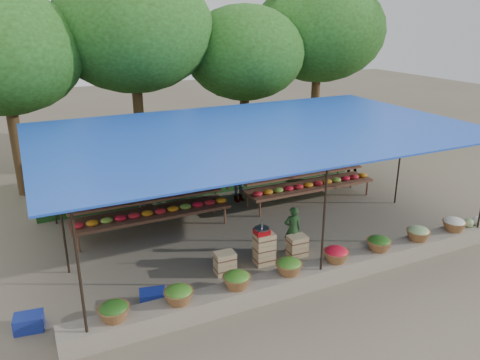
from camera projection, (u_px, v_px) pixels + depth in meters
name	position (u px, v px, depth m)	size (l,w,h in m)	color
ground	(257.00, 232.00, 12.52)	(60.00, 60.00, 0.00)	brown
stone_curb	(316.00, 274.00, 10.12)	(10.60, 0.55, 0.40)	slate
stall_canopy	(257.00, 135.00, 11.69)	(10.80, 6.60, 2.82)	black
produce_baskets	(313.00, 260.00, 9.95)	(8.98, 0.58, 0.34)	brown
netting_backdrop	(212.00, 157.00, 14.78)	(10.60, 0.06, 2.50)	#204D1B
tree_row	(191.00, 39.00, 16.33)	(16.51, 5.50, 7.12)	#3C2915
fruit_table_left	(151.00, 209.00, 12.45)	(4.21, 0.95, 0.93)	#4E301F
fruit_table_right	(309.00, 182.00, 14.49)	(4.21, 0.95, 0.93)	#4E301F
crate_counter	(263.00, 252.00, 10.84)	(2.37, 0.36, 0.77)	#A2825D
weighing_scale	(262.00, 231.00, 10.64)	(0.34, 0.34, 0.36)	#B40E14
vendor_seated	(293.00, 229.00, 11.35)	(0.43, 0.28, 1.17)	#1B3B1B
customer_left	(149.00, 193.00, 12.96)	(0.80, 0.63, 1.66)	slate
customer_mid	(240.00, 177.00, 14.35)	(1.04, 0.60, 1.61)	slate
customer_right	(352.00, 158.00, 16.15)	(0.96, 0.40, 1.63)	slate
blue_crate_front	(153.00, 298.00, 9.36)	(0.51, 0.37, 0.31)	navy
blue_crate_back	(29.00, 322.00, 8.60)	(0.51, 0.37, 0.31)	navy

